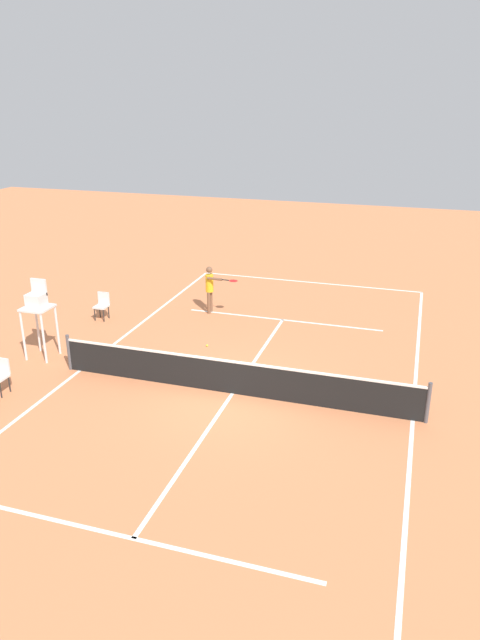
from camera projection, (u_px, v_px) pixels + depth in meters
The scene contains 8 objects.
ground_plane at pixel (233, 393), 15.50m from camera, with size 60.00×60.00×0.00m, color #D37A4C.
court_lines at pixel (233, 393), 15.50m from camera, with size 9.35×20.86×0.01m.
tennis_net at pixel (232, 377), 15.32m from camera, with size 9.95×0.10×1.07m.
player_serving at pixel (211, 286), 20.90m from camera, with size 1.28×0.61×1.73m.
tennis_ball at pixel (207, 345), 18.39m from camera, with size 0.07×0.07×0.07m, color #CCE033.
umpire_chair at pixel (37, 307), 17.12m from camera, with size 0.80×0.80×2.41m.
courtside_chair_mid at pixel (102, 304), 20.51m from camera, with size 0.44×0.46×0.95m.
courtside_chair_far at pixel (0, 374), 15.36m from camera, with size 0.44×0.46×0.95m.
Camera 1 is at (-4.30, 13.07, 7.40)m, focal length 32.76 mm.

